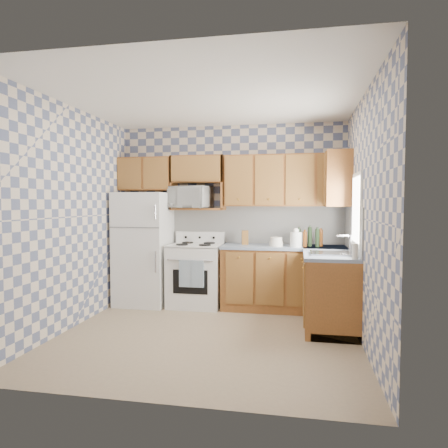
{
  "coord_description": "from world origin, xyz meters",
  "views": [
    {
      "loc": [
        1.01,
        -4.41,
        1.53
      ],
      "look_at": [
        0.05,
        0.75,
        1.25
      ],
      "focal_mm": 32.0,
      "sensor_mm": 36.0,
      "label": 1
    }
  ],
  "objects": [
    {
      "name": "floor",
      "position": [
        0.0,
        0.0,
        0.0
      ],
      "size": [
        3.4,
        3.4,
        0.0
      ],
      "primitive_type": "plane",
      "color": "#867259",
      "rests_on": "ground"
    },
    {
      "name": "back_wall",
      "position": [
        0.0,
        1.6,
        1.35
      ],
      "size": [
        3.4,
        0.02,
        2.7
      ],
      "primitive_type": "cube",
      "color": "slate",
      "rests_on": "ground"
    },
    {
      "name": "right_wall",
      "position": [
        1.7,
        0.0,
        1.35
      ],
      "size": [
        0.02,
        3.2,
        2.7
      ],
      "primitive_type": "cube",
      "color": "slate",
      "rests_on": "ground"
    },
    {
      "name": "backsplash_back",
      "position": [
        0.4,
        1.59,
        1.2
      ],
      "size": [
        2.6,
        0.02,
        0.56
      ],
      "primitive_type": "cube",
      "color": "white",
      "rests_on": "back_wall"
    },
    {
      "name": "backsplash_right",
      "position": [
        1.69,
        0.8,
        1.2
      ],
      "size": [
        0.02,
        1.6,
        0.56
      ],
      "primitive_type": "cube",
      "color": "white",
      "rests_on": "right_wall"
    },
    {
      "name": "refrigerator",
      "position": [
        -1.27,
        1.25,
        0.84
      ],
      "size": [
        0.75,
        0.7,
        1.68
      ],
      "primitive_type": "cube",
      "color": "white",
      "rests_on": "floor"
    },
    {
      "name": "stove_body",
      "position": [
        -0.47,
        1.28,
        0.45
      ],
      "size": [
        0.76,
        0.65,
        0.9
      ],
      "primitive_type": "cube",
      "color": "white",
      "rests_on": "floor"
    },
    {
      "name": "cooktop",
      "position": [
        -0.47,
        1.28,
        0.91
      ],
      "size": [
        0.76,
        0.65,
        0.02
      ],
      "primitive_type": "cube",
      "color": "silver",
      "rests_on": "stove_body"
    },
    {
      "name": "backguard",
      "position": [
        -0.47,
        1.55,
        1.0
      ],
      "size": [
        0.76,
        0.08,
        0.17
      ],
      "primitive_type": "cube",
      "color": "white",
      "rests_on": "cooktop"
    },
    {
      "name": "dish_towel_left",
      "position": [
        -0.53,
        0.93,
        0.54
      ],
      "size": [
        0.18,
        0.02,
        0.38
      ],
      "primitive_type": "cube",
      "color": "navy",
      "rests_on": "stove_body"
    },
    {
      "name": "dish_towel_right",
      "position": [
        -0.36,
        0.93,
        0.54
      ],
      "size": [
        0.18,
        0.02,
        0.38
      ],
      "primitive_type": "cube",
      "color": "navy",
      "rests_on": "stove_body"
    },
    {
      "name": "base_cabinets_back",
      "position": [
        0.82,
        1.3,
        0.44
      ],
      "size": [
        1.75,
        0.6,
        0.88
      ],
      "primitive_type": "cube",
      "color": "brown",
      "rests_on": "floor"
    },
    {
      "name": "base_cabinets_right",
      "position": [
        1.4,
        0.8,
        0.44
      ],
      "size": [
        0.6,
        1.6,
        0.88
      ],
      "primitive_type": "cube",
      "color": "brown",
      "rests_on": "floor"
    },
    {
      "name": "countertop_back",
      "position": [
        0.82,
        1.3,
        0.9
      ],
      "size": [
        1.77,
        0.63,
        0.04
      ],
      "primitive_type": "cube",
      "color": "slate",
      "rests_on": "base_cabinets_back"
    },
    {
      "name": "countertop_right",
      "position": [
        1.4,
        0.8,
        0.9
      ],
      "size": [
        0.63,
        1.6,
        0.04
      ],
      "primitive_type": "cube",
      "color": "slate",
      "rests_on": "base_cabinets_right"
    },
    {
      "name": "upper_cabinets_back",
      "position": [
        0.82,
        1.44,
        1.85
      ],
      "size": [
        1.75,
        0.33,
        0.74
      ],
      "primitive_type": "cube",
      "color": "brown",
      "rests_on": "back_wall"
    },
    {
      "name": "upper_cabinets_fridge",
      "position": [
        -1.29,
        1.44,
        1.97
      ],
      "size": [
        0.82,
        0.33,
        0.5
      ],
      "primitive_type": "cube",
      "color": "brown",
      "rests_on": "back_wall"
    },
    {
      "name": "upper_cabinets_right",
      "position": [
        1.53,
        1.25,
        1.85
      ],
      "size": [
        0.33,
        0.7,
        0.74
      ],
      "primitive_type": "cube",
      "color": "brown",
      "rests_on": "right_wall"
    },
    {
      "name": "microwave_shelf",
      "position": [
        -0.47,
        1.44,
        1.44
      ],
      "size": [
        0.8,
        0.33,
        0.03
      ],
      "primitive_type": "cube",
      "color": "brown",
      "rests_on": "back_wall"
    },
    {
      "name": "microwave",
      "position": [
        -0.58,
        1.38,
        1.61
      ],
      "size": [
        0.66,
        0.51,
        0.33
      ],
      "primitive_type": "imported",
      "rotation": [
        0.0,
        0.0,
        -0.2
      ],
      "color": "white",
      "rests_on": "microwave_shelf"
    },
    {
      "name": "sink",
      "position": [
        1.4,
        0.45,
        0.93
      ],
      "size": [
        0.48,
        0.4,
        0.03
      ],
      "primitive_type": "cube",
      "color": "#B7B7BC",
      "rests_on": "countertop_right"
    },
    {
      "name": "window",
      "position": [
        1.69,
        0.45,
        1.45
      ],
      "size": [
        0.02,
        0.66,
        0.86
      ],
      "primitive_type": "cube",
      "color": "white",
      "rests_on": "right_wall"
    },
    {
      "name": "bottle_0",
      "position": [
        1.17,
        1.26,
        1.05
      ],
      "size": [
        0.06,
        0.06,
        0.27
      ],
      "primitive_type": "cylinder",
      "color": "black",
      "rests_on": "countertop_back"
    },
    {
      "name": "bottle_1",
      "position": [
        1.27,
        1.2,
        1.05
      ],
      "size": [
        0.06,
        0.06,
        0.25
      ],
      "primitive_type": "cylinder",
      "color": "black",
      "rests_on": "countertop_back"
    },
    {
      "name": "bottle_2",
      "position": [
        1.32,
        1.3,
        1.04
      ],
      "size": [
        0.06,
        0.06,
        0.23
      ],
      "primitive_type": "cylinder",
      "color": "#542A0E",
      "rests_on": "countertop_back"
    },
    {
      "name": "bottle_3",
      "position": [
        1.1,
        1.18,
        1.03
      ],
      "size": [
        0.06,
        0.06,
        0.21
      ],
      "primitive_type": "cylinder",
      "color": "#542A0E",
      "rests_on": "countertop_back"
    },
    {
      "name": "bottle_4",
      "position": [
        1.02,
        1.32,
        1.04
      ],
      "size": [
        0.06,
        0.06,
        0.24
      ],
      "primitive_type": "cylinder",
      "color": "black",
      "rests_on": "countertop_back"
    },
    {
      "name": "knife_block",
      "position": [
        0.25,
        1.36,
        1.02
      ],
      "size": [
        0.11,
        0.11,
        0.21
      ],
      "primitive_type": "cube",
      "rotation": [
        0.0,
        0.0,
        0.2
      ],
      "color": "brown",
      "rests_on": "countertop_back"
    },
    {
      "name": "electric_kettle",
      "position": [
        0.98,
        1.17,
        1.02
      ],
      "size": [
        0.16,
        0.16,
        0.2
      ],
      "primitive_type": "cylinder",
      "color": "white",
      "rests_on": "countertop_back"
    },
    {
      "name": "food_containers",
      "position": [
        0.71,
        1.21,
        0.98
      ],
      "size": [
        0.19,
        0.19,
        0.13
      ],
      "primitive_type": null,
      "color": "beige",
      "rests_on": "countertop_back"
    },
    {
      "name": "soap_bottle",
      "position": [
        1.62,
        0.05,
        1.01
      ],
      "size": [
        0.06,
        0.06,
        0.17
      ],
      "primitive_type": "cylinder",
      "color": "beige",
      "rests_on": "countertop_right"
    }
  ]
}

